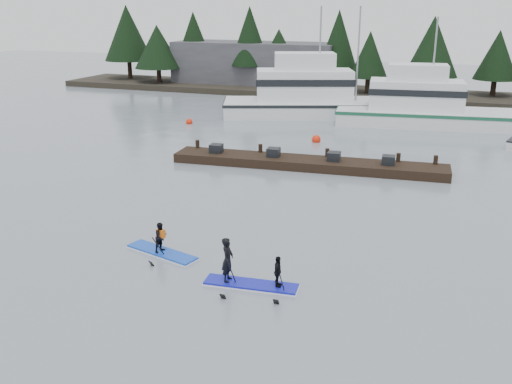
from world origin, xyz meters
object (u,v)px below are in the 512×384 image
(fishing_boat_medium, at_px, (433,117))
(paddleboard_duo, at_px, (247,271))
(fishing_boat_large, at_px, (322,107))
(floating_dock, at_px, (307,163))
(paddleboard_solo, at_px, (161,244))

(fishing_boat_medium, xyz_separation_m, paddleboard_duo, (-3.94, -29.60, -0.11))
(fishing_boat_large, xyz_separation_m, fishing_boat_medium, (9.05, -1.19, -0.09))
(fishing_boat_large, distance_m, floating_dock, 16.46)
(floating_dock, bearing_deg, fishing_boat_medium, 63.89)
(fishing_boat_large, height_order, fishing_boat_medium, fishing_boat_large)
(fishing_boat_large, relative_size, floating_dock, 1.15)
(fishing_boat_medium, relative_size, floating_dock, 1.01)
(fishing_boat_medium, xyz_separation_m, paddleboard_solo, (-7.86, -28.32, -0.26))
(floating_dock, height_order, paddleboard_solo, paddleboard_solo)
(fishing_boat_large, height_order, floating_dock, fishing_boat_large)
(paddleboard_solo, relative_size, paddleboard_duo, 0.97)
(paddleboard_solo, bearing_deg, fishing_boat_large, 107.42)
(fishing_boat_large, height_order, paddleboard_solo, fishing_boat_large)
(floating_dock, bearing_deg, paddleboard_solo, -103.00)
(fishing_boat_medium, relative_size, paddleboard_solo, 5.15)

